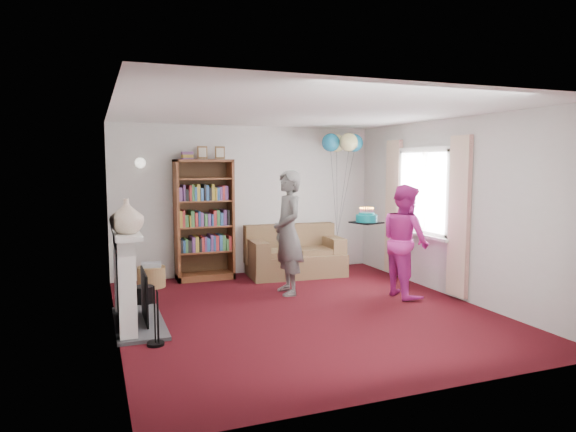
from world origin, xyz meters
name	(u,v)px	position (x,y,z in m)	size (l,w,h in m)	color
ground	(303,311)	(0.00, 0.00, 0.00)	(5.00, 5.00, 0.00)	#35070C
wall_back	(247,200)	(0.00, 2.51, 1.25)	(4.50, 0.02, 2.50)	silver
wall_left	(113,221)	(-2.26, 0.00, 1.25)	(0.02, 5.00, 2.50)	silver
wall_right	(452,208)	(2.26, 0.00, 1.25)	(0.02, 5.00, 2.50)	silver
ceiling	(304,112)	(0.00, 0.00, 2.50)	(4.50, 5.00, 0.01)	white
fireplace	(130,282)	(-2.09, 0.19, 0.51)	(0.55, 1.80, 1.12)	#3F3F42
window_bay	(423,208)	(2.21, 0.60, 1.20)	(0.14, 2.02, 2.20)	white
wall_sconce	(140,163)	(-1.75, 2.36, 1.88)	(0.16, 0.23, 0.16)	gold
bookcase	(204,221)	(-0.79, 2.30, 0.95)	(0.92, 0.42, 2.15)	#472B14
sofa	(294,256)	(0.69, 2.07, 0.32)	(1.57, 0.83, 0.83)	brown
wicker_basket	(151,276)	(-1.66, 2.02, 0.17)	(0.42, 0.42, 0.37)	#A5824D
person_striped	(288,233)	(0.14, 0.92, 0.89)	(0.65, 0.42, 1.77)	black
person_magenta	(405,241)	(1.63, 0.21, 0.79)	(0.77, 0.60, 1.58)	#BD2589
birthday_cake	(366,218)	(1.15, 0.45, 1.10)	(0.36, 0.36, 0.22)	black
balloons	(343,143)	(1.53, 1.97, 2.22)	(0.74, 0.74, 1.73)	#3F3F3F
mantel_vase	(127,216)	(-2.12, -0.15, 1.31)	(0.36, 0.36, 0.37)	beige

